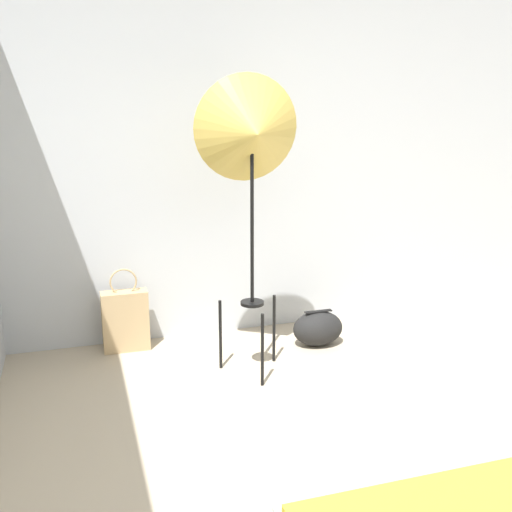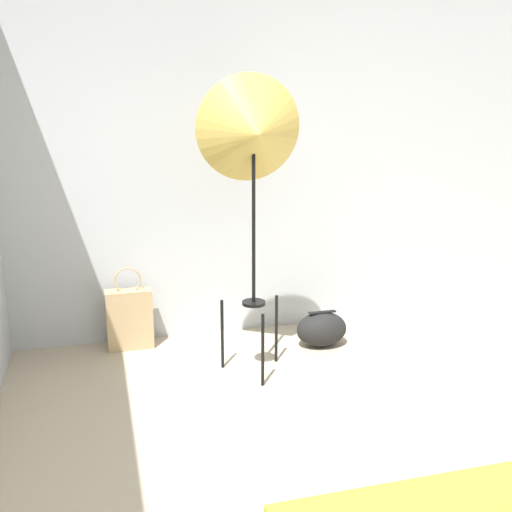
{
  "view_description": "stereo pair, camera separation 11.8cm",
  "coord_description": "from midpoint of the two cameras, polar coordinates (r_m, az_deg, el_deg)",
  "views": [
    {
      "loc": [
        -1.09,
        -1.55,
        1.67
      ],
      "look_at": [
        -0.12,
        1.58,
        0.83
      ],
      "focal_mm": 42.0,
      "sensor_mm": 36.0,
      "label": 1
    },
    {
      "loc": [
        -0.98,
        -1.58,
        1.67
      ],
      "look_at": [
        -0.12,
        1.58,
        0.83
      ],
      "focal_mm": 42.0,
      "sensor_mm": 36.0,
      "label": 2
    }
  ],
  "objects": [
    {
      "name": "wall_back",
      "position": [
        4.31,
        -1.22,
        9.47
      ],
      "size": [
        8.0,
        0.05,
        2.6
      ],
      "color": "#B7BCC1",
      "rests_on": "ground_plane"
    },
    {
      "name": "photo_umbrella",
      "position": [
        3.54,
        0.74,
        11.56
      ],
      "size": [
        0.64,
        0.38,
        1.84
      ],
      "color": "black",
      "rests_on": "ground_plane"
    },
    {
      "name": "tote_bag",
      "position": [
        4.26,
        -11.16,
        -5.85
      ],
      "size": [
        0.31,
        0.13,
        0.58
      ],
      "color": "tan",
      "rests_on": "ground_plane"
    },
    {
      "name": "duffel_bag",
      "position": [
        4.27,
        7.06,
        -6.94
      ],
      "size": [
        0.36,
        0.25,
        0.25
      ],
      "color": "black",
      "rests_on": "ground_plane"
    }
  ]
}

